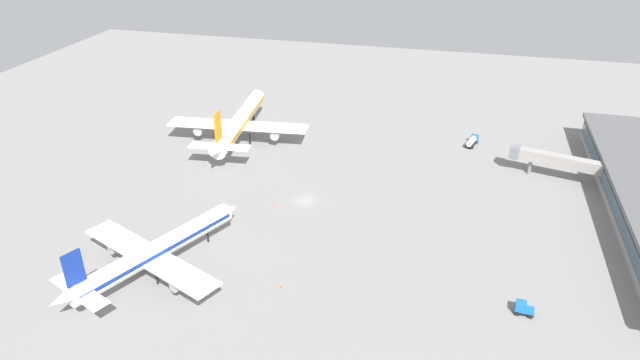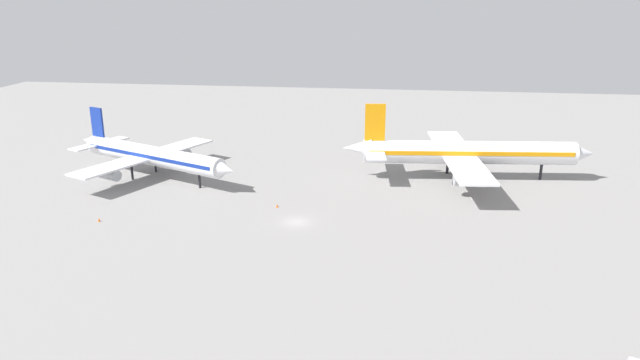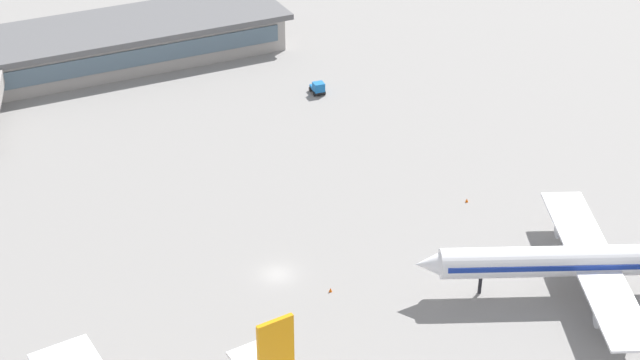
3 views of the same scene
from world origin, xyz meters
The scene contains 5 objects.
ground centered at (0.00, 0.00, 0.00)m, with size 288.00×288.00×0.00m, color gray.
airplane_at_gate centered at (29.83, 28.23, 5.59)m, with size 50.59×40.75×15.39m.
airplane_taxiing centered at (-33.83, 20.31, 4.74)m, with size 40.54×33.57×13.04m.
safety_cone_near_gate centered at (-4.66, 6.47, 0.30)m, with size 0.44×0.44×0.60m, color #EA590C.
safety_cone_mid_apron centered at (-32.66, -4.37, 0.30)m, with size 0.44×0.44×0.60m, color #EA590C.
Camera 2 is at (16.49, -89.67, 36.34)m, focal length 33.02 mm.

